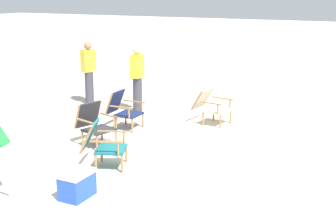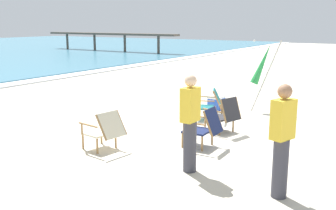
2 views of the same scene
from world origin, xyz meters
TOP-DOWN VIEW (x-y plane):
  - ground_plane at (0.00, 0.00)m, footprint 80.00×80.00m
  - beach_chair_back_right at (-2.92, 1.38)m, footprint 0.67×0.84m
  - beach_chair_mid_center at (-1.73, -0.17)m, footprint 0.61×0.71m
  - beach_chair_back_left at (0.38, 0.75)m, footprint 0.81×0.89m
  - beach_chair_front_right at (-0.55, -0.07)m, footprint 0.74×0.81m
  - person_near_chairs at (-3.00, -0.55)m, footprint 0.35×0.22m
  - person_by_waterline at (-3.19, -2.10)m, footprint 0.39×0.30m
  - cooler_box at (1.53, 1.11)m, footprint 0.49×0.35m

SIDE VIEW (x-z plane):
  - ground_plane at x=0.00m, z-range 0.00..0.00m
  - cooler_box at x=1.53m, z-range 0.00..0.40m
  - beach_chair_back_right at x=-2.92m, z-range 0.03..0.81m
  - beach_chair_back_left at x=0.38m, z-range 0.03..0.83m
  - beach_chair_mid_center at x=-1.73m, z-range 0.02..0.83m
  - beach_chair_front_right at x=-0.55m, z-range 0.02..0.84m
  - person_near_chairs at x=-3.00m, z-range 0.02..1.65m
  - person_by_waterline at x=-3.19m, z-range 0.02..1.65m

